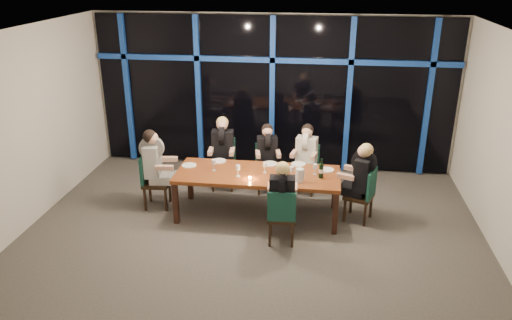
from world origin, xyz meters
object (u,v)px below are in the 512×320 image
object	(u,v)px
dining_table	(258,177)
wine_bottle	(321,170)
chair_end_right	(364,192)
water_pitcher	(300,175)
chair_far_right	(306,166)
diner_near_mid	(282,190)
diner_far_right	(306,149)
chair_end_left	(151,178)
chair_far_mid	(267,165)
diner_far_left	(222,143)
diner_end_right	(361,171)
chair_far_left	(223,160)
diner_end_left	(154,157)
diner_far_mid	(267,148)
chair_near_mid	(282,214)

from	to	relation	value
dining_table	wine_bottle	world-z (taller)	wine_bottle
chair_end_right	water_pitcher	bearing A→B (deg)	-53.61
chair_far_right	diner_near_mid	world-z (taller)	diner_near_mid
diner_far_right	wine_bottle	xyz separation A→B (m)	(0.27, -1.04, 0.04)
chair_end_left	chair_far_mid	bearing A→B (deg)	-68.55
diner_far_left	diner_near_mid	distance (m)	2.12
diner_end_right	chair_far_right	bearing A→B (deg)	-118.76
chair_far_left	diner_far_right	distance (m)	1.53
diner_far_right	diner_end_right	xyz separation A→B (m)	(0.89, -0.92, 0.03)
chair_far_mid	chair_far_right	size ratio (longest dim) A/B	0.99
chair_far_right	diner_end_left	size ratio (longest dim) A/B	0.95
chair_far_mid	chair_end_right	distance (m)	1.92
diner_far_mid	diner_far_right	distance (m)	0.68
chair_near_mid	diner_near_mid	size ratio (longest dim) A/B	1.03
diner_far_mid	chair_near_mid	bearing A→B (deg)	-88.17
diner_end_left	water_pitcher	xyz separation A→B (m)	(2.40, -0.34, -0.03)
chair_near_mid	diner_end_right	world-z (taller)	diner_end_right
water_pitcher	chair_near_mid	bearing A→B (deg)	-89.95
dining_table	chair_end_right	bearing A→B (deg)	1.41
diner_far_right	diner_end_left	size ratio (longest dim) A/B	0.93
dining_table	chair_end_left	bearing A→B (deg)	177.65
diner_far_mid	water_pitcher	size ratio (longest dim) A/B	3.84
chair_far_right	diner_far_right	bearing A→B (deg)	-90.00
diner_end_right	chair_end_left	bearing A→B (deg)	-70.40
diner_far_left	water_pitcher	size ratio (longest dim) A/B	4.11
diner_end_left	diner_near_mid	world-z (taller)	diner_end_left
chair_end_left	chair_end_right	world-z (taller)	chair_end_left
chair_far_mid	diner_end_right	distance (m)	1.89
diner_far_right	chair_end_left	bearing A→B (deg)	-149.40
chair_far_right	diner_far_mid	distance (m)	0.78
wine_bottle	water_pitcher	size ratio (longest dim) A/B	1.48
dining_table	chair_near_mid	size ratio (longest dim) A/B	2.96
diner_far_mid	chair_end_left	bearing A→B (deg)	-166.15
chair_far_right	chair_end_right	distance (m)	1.39
water_pitcher	diner_far_right	bearing A→B (deg)	108.06
chair_far_left	chair_far_right	distance (m)	1.51
wine_bottle	chair_end_left	bearing A→B (deg)	177.35
wine_bottle	diner_near_mid	bearing A→B (deg)	-127.16
diner_end_left	diner_near_mid	xyz separation A→B (m)	(2.18, -0.85, -0.05)
chair_far_left	chair_end_left	size ratio (longest dim) A/B	0.98
chair_far_left	diner_far_left	bearing A→B (deg)	-90.00
chair_far_right	water_pitcher	distance (m)	1.37
diner_far_mid	wine_bottle	distance (m)	1.38
wine_bottle	chair_far_mid	bearing A→B (deg)	132.22
diner_near_mid	diner_end_left	bearing A→B (deg)	-24.93
chair_far_right	diner_end_right	distance (m)	1.38
chair_far_mid	diner_far_right	xyz separation A→B (m)	(0.70, -0.03, 0.35)
chair_far_mid	diner_near_mid	size ratio (longest dim) A/B	1.00
chair_far_mid	diner_far_left	bearing A→B (deg)	172.32
chair_end_right	diner_far_mid	bearing A→B (deg)	-98.96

